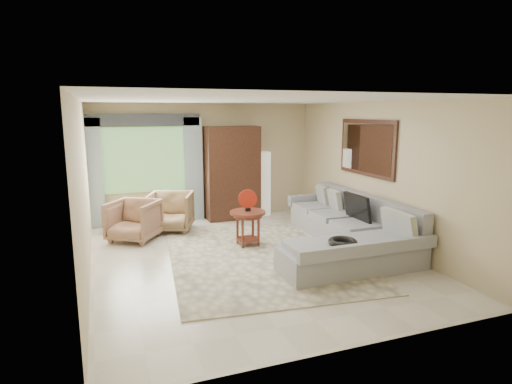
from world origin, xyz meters
name	(u,v)px	position (x,y,z in m)	size (l,w,h in m)	color
ground	(249,258)	(0.00, 0.00, 0.00)	(6.00, 6.00, 0.00)	silver
area_rug	(261,256)	(0.21, -0.02, 0.01)	(3.00, 4.00, 0.02)	beige
sectional_sofa	(347,234)	(1.78, -0.18, 0.28)	(2.30, 3.46, 0.90)	#989AA0
tv_screen	(357,207)	(2.05, -0.05, 0.72)	(0.06, 0.74, 0.48)	black
garden_hose	(343,242)	(1.00, -1.28, 0.55)	(0.43, 0.43, 0.09)	black
coffee_table	(248,228)	(0.20, 0.64, 0.34)	(0.65, 0.65, 0.65)	#511D15
red_disc	(248,199)	(0.20, 0.64, 0.88)	(0.34, 0.34, 0.03)	#A51F10
armchair_left	(134,220)	(-1.72, 1.71, 0.39)	(0.83, 0.85, 0.77)	#9C7655
armchair_right	(170,212)	(-0.96, 2.14, 0.40)	(0.85, 0.88, 0.80)	#8C6D4C
potted_plant	(113,218)	(-2.08, 2.50, 0.28)	(0.50, 0.43, 0.56)	#999999
armoire	(232,173)	(0.55, 2.72, 1.05)	(1.20, 0.55, 2.10)	black
floor_lamp	(264,184)	(1.35, 2.78, 0.75)	(0.24, 0.24, 1.50)	silver
window	(144,160)	(-1.35, 2.97, 1.40)	(1.80, 0.04, 1.40)	#669E59
curtain_left	(93,174)	(-2.40, 2.88, 1.15)	(0.40, 0.08, 2.30)	#9EB7CC
curtain_right	(194,169)	(-0.30, 2.88, 1.15)	(0.40, 0.08, 2.30)	#9EB7CC
valance	(143,120)	(-1.35, 2.90, 2.25)	(2.40, 0.12, 0.26)	#1E232D
wall_mirror	(366,148)	(2.46, 0.35, 1.75)	(0.05, 1.70, 1.05)	black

